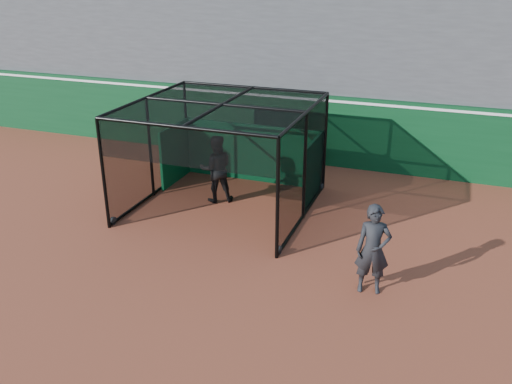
% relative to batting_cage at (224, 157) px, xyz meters
% --- Properties ---
extents(ground, '(120.00, 120.00, 0.00)m').
position_rel_batting_cage_xyz_m(ground, '(1.11, -3.81, -1.53)').
color(ground, brown).
rests_on(ground, ground).
extents(outfield_wall, '(50.00, 0.50, 2.50)m').
position_rel_batting_cage_xyz_m(outfield_wall, '(1.11, 4.69, -0.24)').
color(outfield_wall, '#0A3C1B').
rests_on(outfield_wall, ground).
extents(grandstand, '(50.00, 7.85, 8.95)m').
position_rel_batting_cage_xyz_m(grandstand, '(1.11, 8.46, 2.94)').
color(grandstand, '#4C4C4F').
rests_on(grandstand, ground).
extents(batting_cage, '(4.90, 4.88, 3.07)m').
position_rel_batting_cage_xyz_m(batting_cage, '(0.00, 0.00, 0.00)').
color(batting_cage, black).
rests_on(batting_cage, ground).
extents(batter, '(1.25, 1.16, 2.05)m').
position_rel_batting_cage_xyz_m(batter, '(-0.39, 0.30, -0.51)').
color(batter, black).
rests_on(batter, ground).
extents(on_deck_player, '(0.83, 0.63, 2.04)m').
position_rel_batting_cage_xyz_m(on_deck_player, '(4.77, -3.08, -0.51)').
color(on_deck_player, black).
rests_on(on_deck_player, ground).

